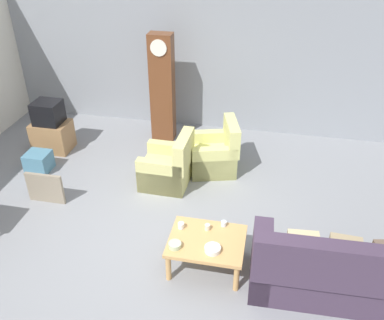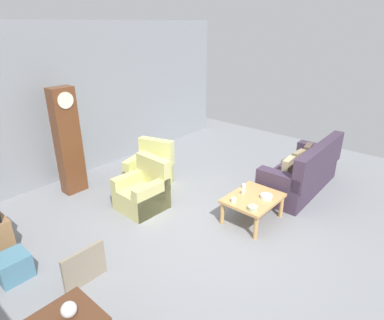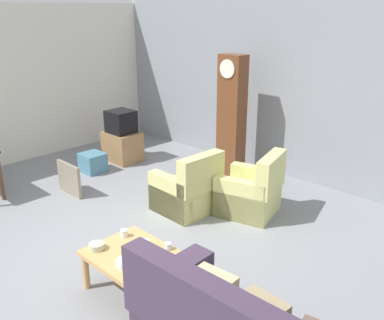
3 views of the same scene
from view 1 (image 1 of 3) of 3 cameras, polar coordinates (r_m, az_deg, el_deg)
name	(u,v)px [view 1 (image 1 of 3)]	position (r m, az deg, el deg)	size (l,w,h in m)	color
ground_plane	(168,238)	(6.03, -3.31, -10.57)	(10.40, 10.40, 0.00)	gray
garage_door_wall	(212,51)	(8.35, 2.69, 14.71)	(8.40, 0.16, 3.20)	gray
couch_floral	(341,273)	(5.36, 19.70, -14.35)	(2.13, 0.95, 1.04)	#423347
armchair_olive_near	(168,168)	(6.92, -3.27, -1.07)	(0.81, 0.78, 0.92)	#CCC67A
armchair_olive_far	(215,154)	(7.29, 3.20, 0.79)	(0.97, 0.95, 0.92)	#D9D982
coffee_table_wood	(207,243)	(5.39, 2.03, -11.34)	(0.96, 0.76, 0.45)	tan
grandfather_clock	(162,88)	(8.03, -4.08, 9.76)	(0.44, 0.30, 2.09)	brown
tv_stand_cabinet	(53,136)	(8.34, -18.54, 3.15)	(0.68, 0.52, 0.56)	#997047
tv_crt	(48,112)	(8.13, -19.13, 6.17)	(0.48, 0.44, 0.42)	black
framed_picture_leaning	(45,188)	(6.91, -19.45, -3.65)	(0.60, 0.05, 0.51)	gray
storage_box_blue	(39,162)	(7.81, -20.25, -0.21)	(0.41, 0.38, 0.34)	teal
cup_white_porcelain	(181,226)	(5.48, -1.51, -8.96)	(0.08, 0.08, 0.08)	white
cup_blue_rimmed	(224,224)	(5.53, 4.37, -8.67)	(0.07, 0.07, 0.07)	silver
cup_cream_tall	(207,227)	(5.46, 2.12, -9.17)	(0.07, 0.07, 0.08)	beige
bowl_white_stacked	(213,249)	(5.18, 2.83, -12.08)	(0.20, 0.20, 0.07)	white
bowl_shallow_green	(175,245)	(5.22, -2.36, -11.55)	(0.16, 0.16, 0.07)	#B2C69E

